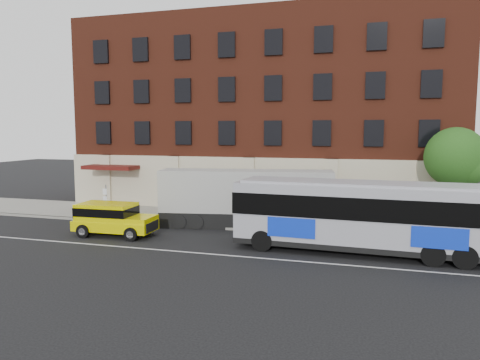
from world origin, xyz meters
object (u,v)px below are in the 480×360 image
(street_tree, at_px, (456,159))
(yellow_suv, at_px, (111,217))
(sign_pole, at_px, (106,200))
(shipping_container, at_px, (246,199))
(city_bus, at_px, (366,214))

(street_tree, height_order, yellow_suv, street_tree)
(sign_pole, xyz_separation_m, street_tree, (22.04, 3.34, 2.96))
(yellow_suv, height_order, shipping_container, shipping_container)
(street_tree, relative_size, city_bus, 0.47)
(city_bus, bearing_deg, yellow_suv, -179.42)
(street_tree, xyz_separation_m, shipping_container, (-12.50, -2.33, -2.61))
(yellow_suv, distance_m, shipping_container, 8.30)
(street_tree, height_order, shipping_container, street_tree)
(shipping_container, bearing_deg, sign_pole, -173.99)
(street_tree, distance_m, yellow_suv, 20.86)
(sign_pole, relative_size, street_tree, 0.40)
(sign_pole, relative_size, city_bus, 0.19)
(sign_pole, xyz_separation_m, yellow_suv, (2.62, -3.50, -0.36))
(street_tree, bearing_deg, yellow_suv, -160.60)
(sign_pole, xyz_separation_m, city_bus, (16.97, -3.36, 0.54))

